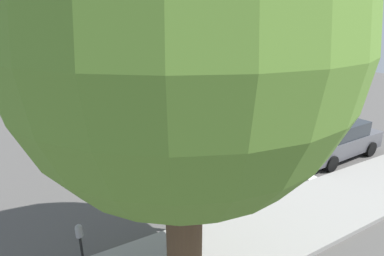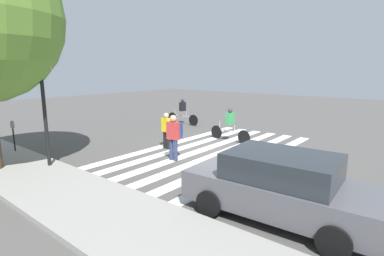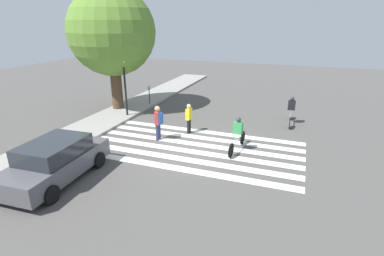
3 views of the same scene
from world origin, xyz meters
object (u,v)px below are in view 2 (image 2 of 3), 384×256
object	(u,v)px
traffic_light	(45,73)
car_parked_silver_sedan	(281,186)
cyclist_mid_street	(183,111)
parking_meter	(13,129)
pedestrian_adult_tall_backpack	(166,129)
cyclist_far_lane	(230,124)
pedestrian_adult_yellow_jacket	(174,134)

from	to	relation	value
traffic_light	car_parked_silver_sedan	xyz separation A→B (m)	(-7.61, -1.56, -2.49)
car_parked_silver_sedan	cyclist_mid_street	bearing A→B (deg)	-41.57
parking_meter	cyclist_mid_street	size ratio (longest dim) A/B	0.58
pedestrian_adult_tall_backpack	car_parked_silver_sedan	world-z (taller)	pedestrian_adult_tall_backpack
traffic_light	cyclist_mid_street	bearing A→B (deg)	-77.21
traffic_light	parking_meter	xyz separation A→B (m)	(2.93, 0.11, -2.24)
cyclist_far_lane	car_parked_silver_sedan	world-z (taller)	cyclist_far_lane
pedestrian_adult_yellow_jacket	cyclist_mid_street	world-z (taller)	pedestrian_adult_yellow_jacket
traffic_light	cyclist_far_lane	distance (m)	8.15
cyclist_far_lane	traffic_light	bearing A→B (deg)	76.45
pedestrian_adult_yellow_jacket	traffic_light	bearing A→B (deg)	38.06
pedestrian_adult_yellow_jacket	car_parked_silver_sedan	size ratio (longest dim) A/B	0.39
cyclist_mid_street	car_parked_silver_sedan	distance (m)	12.51
traffic_light	pedestrian_adult_tall_backpack	bearing A→B (deg)	-105.58
pedestrian_adult_yellow_jacket	car_parked_silver_sedan	xyz separation A→B (m)	(-4.93, 1.80, -0.24)
pedestrian_adult_tall_backpack	pedestrian_adult_yellow_jacket	bearing A→B (deg)	-31.98
traffic_light	car_parked_silver_sedan	distance (m)	8.15
parking_meter	cyclist_far_lane	world-z (taller)	cyclist_far_lane
parking_meter	pedestrian_adult_tall_backpack	size ratio (longest dim) A/B	0.88
pedestrian_adult_yellow_jacket	cyclist_mid_street	distance (m)	7.73
cyclist_mid_street	car_parked_silver_sedan	size ratio (longest dim) A/B	0.54
parking_meter	cyclist_mid_street	world-z (taller)	cyclist_mid_street
traffic_light	pedestrian_adult_yellow_jacket	distance (m)	4.85
parking_meter	pedestrian_adult_yellow_jacket	xyz separation A→B (m)	(-5.61, -3.47, -0.01)
traffic_light	pedestrian_adult_yellow_jacket	size ratio (longest dim) A/B	2.68
pedestrian_adult_tall_backpack	cyclist_far_lane	distance (m)	3.22
pedestrian_adult_yellow_jacket	cyclist_mid_street	size ratio (longest dim) A/B	0.73
traffic_light	pedestrian_adult_yellow_jacket	xyz separation A→B (m)	(-2.68, -3.36, -2.25)
traffic_light	cyclist_far_lane	world-z (taller)	traffic_light
cyclist_mid_street	car_parked_silver_sedan	xyz separation A→B (m)	(-9.74, 7.85, -0.08)
pedestrian_adult_yellow_jacket	car_parked_silver_sedan	world-z (taller)	pedestrian_adult_yellow_jacket
cyclist_far_lane	parking_meter	bearing A→B (deg)	59.44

